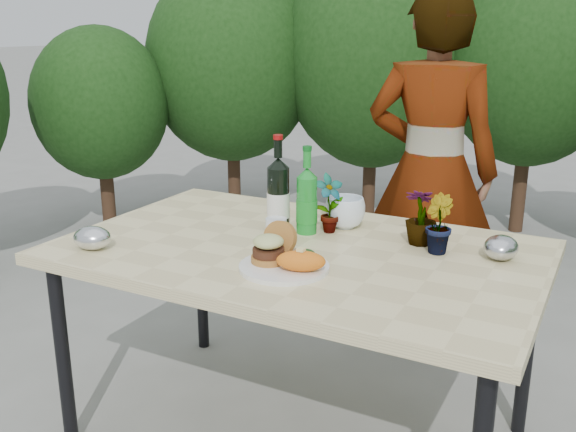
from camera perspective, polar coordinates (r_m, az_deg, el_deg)
The scene contains 17 objects.
patio_table at distance 2.20m, azimuth 0.97°, elevation -4.15°, with size 1.60×1.00×0.75m.
shrub_hedge at distance 3.47m, azimuth 15.02°, elevation 10.48°, with size 6.99×5.05×2.11m.
dinner_plate at distance 1.98m, azimuth -0.35°, elevation -4.56°, with size 0.28×0.28×0.01m, color white.
burger_stack at distance 2.00m, azimuth -1.48°, elevation -2.71°, with size 0.11×0.16×0.11m.
sweet_potato at distance 1.92m, azimuth 1.16°, elevation -4.02°, with size 0.15×0.08×0.06m, color orange.
grilled_veg at distance 2.05m, azimuth 1.31°, elevation -3.29°, with size 0.08×0.05×0.03m.
wine_bottle at distance 2.34m, azimuth -0.87°, elevation 1.87°, with size 0.08×0.08×0.35m.
sparkling_water at distance 2.30m, azimuth 1.68°, elevation 1.28°, with size 0.08×0.08×0.32m.
plastic_cup at distance 2.18m, azimuth -1.06°, elevation -1.42°, with size 0.07×0.07×0.10m, color white.
seedling_left at distance 2.31m, azimuth 3.66°, elevation 1.10°, with size 0.11×0.08×0.22m, color #25581E.
seedling_mid at distance 2.16m, azimuth 13.15°, elevation -0.69°, with size 0.11×0.09×0.19m, color #286121.
seedling_right at distance 2.23m, azimuth 11.76°, elevation -0.04°, with size 0.11×0.11×0.20m, color #285A1E.
blue_bowl at distance 2.38m, azimuth 5.10°, elevation 0.31°, with size 0.15×0.15×0.12m, color white.
foil_packet_left at distance 2.25m, azimuth -17.01°, elevation -1.87°, with size 0.13×0.11×0.08m, color silver.
foil_packet_right at distance 2.17m, azimuth 18.41°, elevation -2.67°, with size 0.13×0.11×0.08m, color #B2B4B9.
person at distance 3.03m, azimuth 12.61°, elevation 3.88°, with size 0.60×0.40×1.66m, color #8E6547.
terracotta_pot at distance 4.78m, azimuth -8.04°, elevation -0.66°, with size 0.17×0.17×0.14m.
Camera 1 is at (0.93, -1.84, 1.47)m, focal length 40.00 mm.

